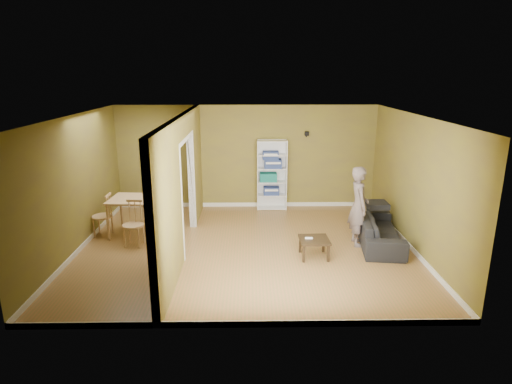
% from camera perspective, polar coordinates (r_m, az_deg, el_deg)
% --- Properties ---
extents(room_shell, '(6.50, 6.50, 6.50)m').
position_cam_1_polar(room_shell, '(8.15, -1.38, 0.97)').
color(room_shell, olive).
rests_on(room_shell, ground).
extents(partition, '(0.22, 5.50, 2.60)m').
position_cam_1_polar(partition, '(8.24, -9.75, 0.92)').
color(partition, olive).
rests_on(partition, ground).
extents(wall_speaker, '(0.10, 0.10, 0.10)m').
position_cam_1_polar(wall_speaker, '(10.77, 6.78, 7.74)').
color(wall_speaker, black).
rests_on(wall_speaker, room_shell).
extents(sofa, '(2.07, 1.10, 0.75)m').
position_cam_1_polar(sofa, '(9.02, 16.13, -4.33)').
color(sofa, black).
rests_on(sofa, ground).
extents(person, '(0.70, 0.55, 1.89)m').
position_cam_1_polar(person, '(8.69, 13.59, -0.96)').
color(person, slate).
rests_on(person, ground).
extents(bookshelf, '(0.74, 0.32, 1.76)m').
position_cam_1_polar(bookshelf, '(10.78, 2.12, 2.34)').
color(bookshelf, white).
rests_on(bookshelf, ground).
extents(paper_box_navy_a, '(0.39, 0.25, 0.20)m').
position_cam_1_polar(paper_box_navy_a, '(10.84, 2.05, 0.19)').
color(paper_box_navy_a, navy).
rests_on(paper_box_navy_a, bookshelf).
extents(paper_box_teal, '(0.42, 0.28, 0.22)m').
position_cam_1_polar(paper_box_teal, '(10.75, 1.65, 2.00)').
color(paper_box_teal, '#166F4E').
rests_on(paper_box_teal, bookshelf).
extents(paper_box_navy_b, '(0.43, 0.28, 0.22)m').
position_cam_1_polar(paper_box_navy_b, '(10.68, 2.28, 3.80)').
color(paper_box_navy_b, navy).
rests_on(paper_box_navy_b, bookshelf).
extents(paper_box_navy_c, '(0.39, 0.26, 0.20)m').
position_cam_1_polar(paper_box_navy_c, '(10.64, 1.95, 4.81)').
color(paper_box_navy_c, navy).
rests_on(paper_box_navy_c, bookshelf).
extents(coffee_table, '(0.54, 0.54, 0.36)m').
position_cam_1_polar(coffee_table, '(8.13, 7.77, -6.56)').
color(coffee_table, '#2F2213').
rests_on(coffee_table, ground).
extents(game_controller, '(0.14, 0.04, 0.03)m').
position_cam_1_polar(game_controller, '(8.10, 7.04, -6.11)').
color(game_controller, white).
rests_on(game_controller, coffee_table).
extents(dining_table, '(1.29, 0.86, 0.81)m').
position_cam_1_polar(dining_table, '(9.35, -15.07, -1.29)').
color(dining_table, tan).
rests_on(dining_table, ground).
extents(chair_left, '(0.43, 0.43, 0.92)m').
position_cam_1_polar(chair_left, '(9.59, -19.83, -2.92)').
color(chair_left, tan).
rests_on(chair_left, ground).
extents(chair_near, '(0.46, 0.46, 0.92)m').
position_cam_1_polar(chair_near, '(8.87, -16.07, -4.10)').
color(chair_near, '#DAB07C').
rests_on(chair_near, ground).
extents(chair_far, '(0.60, 0.60, 1.04)m').
position_cam_1_polar(chair_far, '(9.97, -13.82, -1.39)').
color(chair_far, tan).
rests_on(chair_far, ground).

